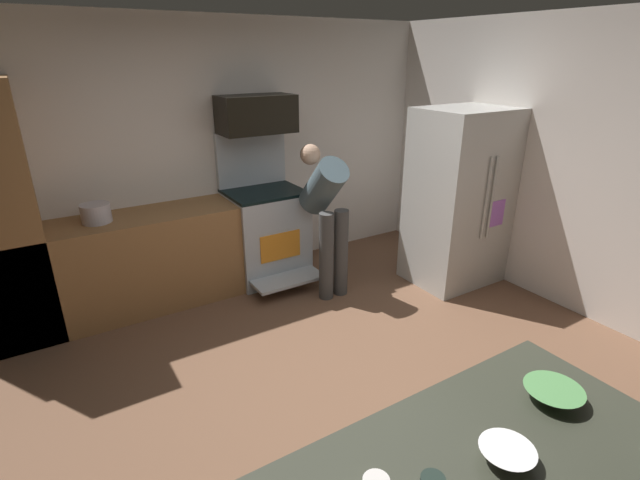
{
  "coord_description": "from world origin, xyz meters",
  "views": [
    {
      "loc": [
        -1.56,
        -2.25,
        2.25
      ],
      "look_at": [
        0.02,
        0.3,
        1.05
      ],
      "focal_mm": 26.2,
      "sensor_mm": 36.0,
      "label": 1
    }
  ],
  "objects_px": {
    "person_cook": "(326,209)",
    "oven_range": "(266,231)",
    "refrigerator": "(459,198)",
    "mixing_bowl_large": "(506,455)",
    "stock_pot": "(96,213)",
    "microwave": "(256,114)",
    "mixing_bowl_small": "(553,394)"
  },
  "relations": [
    {
      "from": "refrigerator",
      "to": "person_cook",
      "type": "bearing_deg",
      "value": 160.1
    },
    {
      "from": "person_cook",
      "to": "stock_pot",
      "type": "relative_size",
      "value": 5.89
    },
    {
      "from": "person_cook",
      "to": "stock_pot",
      "type": "height_order",
      "value": "person_cook"
    },
    {
      "from": "stock_pot",
      "to": "refrigerator",
      "type": "bearing_deg",
      "value": -19.02
    },
    {
      "from": "oven_range",
      "to": "stock_pot",
      "type": "distance_m",
      "value": 1.65
    },
    {
      "from": "refrigerator",
      "to": "stock_pot",
      "type": "relative_size",
      "value": 7.26
    },
    {
      "from": "oven_range",
      "to": "mixing_bowl_large",
      "type": "bearing_deg",
      "value": -101.58
    },
    {
      "from": "oven_range",
      "to": "refrigerator",
      "type": "distance_m",
      "value": 2.02
    },
    {
      "from": "microwave",
      "to": "stock_pot",
      "type": "distance_m",
      "value": 1.73
    },
    {
      "from": "person_cook",
      "to": "oven_range",
      "type": "bearing_deg",
      "value": 119.16
    },
    {
      "from": "refrigerator",
      "to": "mixing_bowl_small",
      "type": "xyz_separation_m",
      "value": [
        -1.93,
        -2.3,
        0.04
      ]
    },
    {
      "from": "refrigerator",
      "to": "stock_pot",
      "type": "distance_m",
      "value": 3.41
    },
    {
      "from": "mixing_bowl_large",
      "to": "microwave",
      "type": "bearing_deg",
      "value": 78.71
    },
    {
      "from": "mixing_bowl_small",
      "to": "mixing_bowl_large",
      "type": "bearing_deg",
      "value": -166.37
    },
    {
      "from": "oven_range",
      "to": "refrigerator",
      "type": "xyz_separation_m",
      "value": [
        1.65,
        -1.1,
        0.38
      ]
    },
    {
      "from": "mixing_bowl_large",
      "to": "stock_pot",
      "type": "bearing_deg",
      "value": 103.74
    },
    {
      "from": "refrigerator",
      "to": "mixing_bowl_large",
      "type": "height_order",
      "value": "refrigerator"
    },
    {
      "from": "refrigerator",
      "to": "microwave",
      "type": "bearing_deg",
      "value": 144.11
    },
    {
      "from": "microwave",
      "to": "stock_pot",
      "type": "height_order",
      "value": "microwave"
    },
    {
      "from": "oven_range",
      "to": "person_cook",
      "type": "bearing_deg",
      "value": -60.84
    },
    {
      "from": "refrigerator",
      "to": "person_cook",
      "type": "xyz_separation_m",
      "value": [
        -1.29,
        0.47,
        -0.03
      ]
    },
    {
      "from": "microwave",
      "to": "mixing_bowl_small",
      "type": "relative_size",
      "value": 3.06
    },
    {
      "from": "mixing_bowl_small",
      "to": "stock_pot",
      "type": "relative_size",
      "value": 0.99
    },
    {
      "from": "person_cook",
      "to": "mixing_bowl_small",
      "type": "distance_m",
      "value": 2.84
    },
    {
      "from": "person_cook",
      "to": "mixing_bowl_large",
      "type": "relative_size",
      "value": 7.21
    },
    {
      "from": "refrigerator",
      "to": "person_cook",
      "type": "height_order",
      "value": "refrigerator"
    },
    {
      "from": "refrigerator",
      "to": "person_cook",
      "type": "distance_m",
      "value": 1.38
    },
    {
      "from": "refrigerator",
      "to": "person_cook",
      "type": "relative_size",
      "value": 1.23
    },
    {
      "from": "microwave",
      "to": "person_cook",
      "type": "bearing_deg",
      "value": -64.05
    },
    {
      "from": "oven_range",
      "to": "person_cook",
      "type": "xyz_separation_m",
      "value": [
        0.35,
        -0.63,
        0.35
      ]
    },
    {
      "from": "mixing_bowl_large",
      "to": "stock_pot",
      "type": "distance_m",
      "value": 3.62
    },
    {
      "from": "microwave",
      "to": "refrigerator",
      "type": "height_order",
      "value": "microwave"
    }
  ]
}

